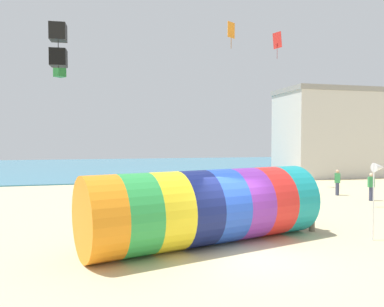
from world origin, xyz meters
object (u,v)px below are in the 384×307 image
object	(u,v)px
kite_black_box	(58,45)
giant_inflatable_tube	(206,207)
bystander_near_water	(247,189)
kite_handler	(312,210)
bystander_mid_beach	(337,182)
kite_red_diamond	(277,41)
beach_flag	(378,171)
kite_green_box	(60,65)
bystander_far_left	(371,187)
kite_orange_diamond	(231,30)

from	to	relation	value
kite_black_box	giant_inflatable_tube	bearing A→B (deg)	-11.15
bystander_near_water	kite_black_box	bearing A→B (deg)	-145.11
kite_handler	bystander_near_water	size ratio (longest dim) A/B	1.06
bystander_mid_beach	kite_black_box	bearing A→B (deg)	-154.38
kite_red_diamond	beach_flag	xyz separation A→B (m)	(-3.26, -14.73, -8.78)
kite_red_diamond	kite_green_box	bearing A→B (deg)	-175.83
kite_green_box	bystander_far_left	world-z (taller)	kite_green_box
kite_orange_diamond	bystander_far_left	xyz separation A→B (m)	(9.28, 0.33, -8.76)
kite_black_box	bystander_near_water	size ratio (longest dim) A/B	0.98
kite_orange_diamond	bystander_mid_beach	distance (m)	12.64
kite_black_box	bystander_mid_beach	world-z (taller)	kite_black_box
kite_orange_diamond	bystander_near_water	xyz separation A→B (m)	(1.65, 1.62, -8.84)
kite_handler	kite_red_diamond	xyz separation A→B (m)	(4.88, 12.90, 10.50)
giant_inflatable_tube	kite_orange_diamond	size ratio (longest dim) A/B	6.57
kite_green_box	beach_flag	size ratio (longest dim) A/B	0.57
giant_inflatable_tube	beach_flag	distance (m)	6.60
kite_green_box	beach_flag	bearing A→B (deg)	-47.35
kite_red_diamond	kite_black_box	xyz separation A→B (m)	(-14.73, -12.66, -4.31)
kite_red_diamond	bystander_mid_beach	size ratio (longest dim) A/B	1.15
bystander_near_water	kite_handler	bearing A→B (deg)	-90.92
kite_handler	beach_flag	bearing A→B (deg)	-48.49
bystander_far_left	bystander_near_water	bearing A→B (deg)	170.39
kite_handler	bystander_far_left	distance (m)	9.74
kite_black_box	beach_flag	bearing A→B (deg)	-10.22
kite_red_diamond	bystander_near_water	distance (m)	12.92
kite_green_box	bystander_near_water	xyz separation A→B (m)	(11.01, -4.56, -7.75)
bystander_near_water	bystander_far_left	size ratio (longest dim) A/B	0.93
giant_inflatable_tube	kite_handler	xyz separation A→B (m)	(4.77, 0.76, -0.47)
giant_inflatable_tube	kite_orange_diamond	xyz separation A→B (m)	(3.24, 6.33, 8.31)
giant_inflatable_tube	kite_green_box	xyz separation A→B (m)	(-6.12, 12.51, 7.22)
bystander_near_water	bystander_mid_beach	size ratio (longest dim) A/B	0.92
kite_green_box	giant_inflatable_tube	bearing A→B (deg)	-63.94
kite_handler	kite_orange_diamond	size ratio (longest dim) A/B	1.21
kite_green_box	kite_black_box	bearing A→B (deg)	-84.85
kite_handler	beach_flag	size ratio (longest dim) A/B	0.58
kite_handler	kite_black_box	size ratio (longest dim) A/B	1.09
kite_handler	kite_green_box	distance (m)	17.77
giant_inflatable_tube	kite_black_box	world-z (taller)	kite_black_box
kite_orange_diamond	kite_handler	bearing A→B (deg)	-74.58
kite_red_diamond	bystander_near_water	size ratio (longest dim) A/B	1.26
kite_green_box	bystander_far_left	size ratio (longest dim) A/B	0.96
kite_orange_diamond	kite_black_box	distance (m)	10.21
kite_black_box	bystander_far_left	bearing A→B (deg)	17.83
kite_orange_diamond	kite_green_box	distance (m)	11.26
kite_handler	bystander_mid_beach	distance (m)	11.01
kite_handler	kite_green_box	world-z (taller)	kite_green_box
giant_inflatable_tube	kite_green_box	bearing A→B (deg)	116.06
kite_orange_diamond	kite_red_diamond	bearing A→B (deg)	48.81
kite_handler	kite_orange_diamond	xyz separation A→B (m)	(-1.54, 5.57, 8.78)
giant_inflatable_tube	kite_orange_diamond	bearing A→B (deg)	62.92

